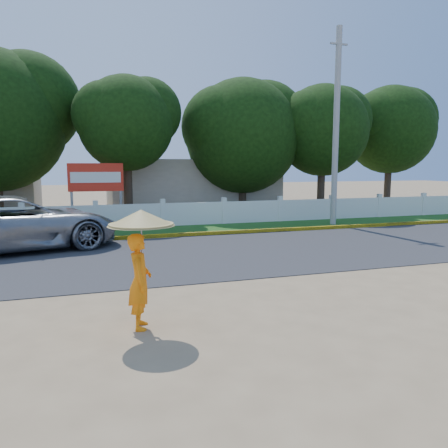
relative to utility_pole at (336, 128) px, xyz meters
name	(u,v)px	position (x,y,z in m)	size (l,w,h in m)	color
ground	(251,292)	(-7.93, -9.31, -4.58)	(120.00, 120.00, 0.00)	#9E8460
road	(200,254)	(-7.93, -4.81, -4.57)	(60.00, 7.00, 0.02)	#38383A
grass_verge	(169,231)	(-7.93, 0.44, -4.57)	(60.00, 3.50, 0.03)	#2D601E
curb	(177,235)	(-7.93, -1.26, -4.50)	(40.00, 0.18, 0.16)	yellow
fence	(163,215)	(-7.93, 1.89, -4.03)	(40.00, 0.10, 1.10)	silver
building_near	(191,185)	(-4.93, 8.69, -2.98)	(10.00, 6.00, 3.20)	#B7AD99
utility_pole	(336,128)	(0.00, 0.00, 0.00)	(0.28, 0.28, 9.17)	#969593
vehicle	(17,223)	(-13.59, -2.32, -3.66)	(3.08, 6.67, 1.85)	gray
monk_with_parasol	(140,252)	(-10.56, -10.73, -3.22)	(1.15, 1.15, 2.09)	orange
billboard	(96,181)	(-10.83, 2.99, -2.44)	(2.50, 0.13, 2.95)	gray
tree_row	(153,129)	(-7.76, 5.33, 0.20)	(36.39, 7.85, 8.49)	#473828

